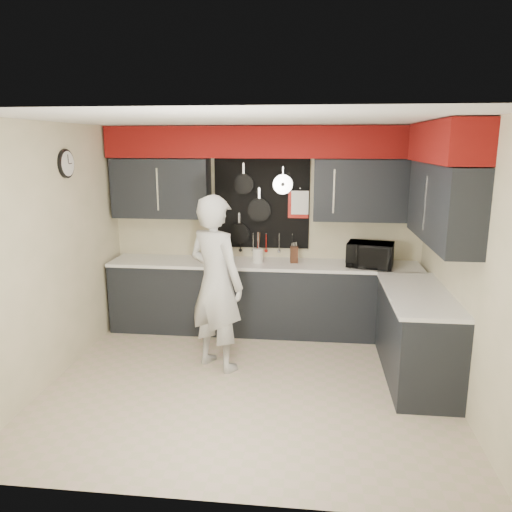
# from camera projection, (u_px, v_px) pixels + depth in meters

# --- Properties ---
(ground) EXTENTS (4.00, 4.00, 0.00)m
(ground) POSITION_uv_depth(u_px,v_px,m) (249.00, 382.00, 5.10)
(ground) COLOR beige
(ground) RESTS_ON ground
(back_wall_assembly) EXTENTS (4.00, 0.36, 2.60)m
(back_wall_assembly) POSITION_uv_depth(u_px,v_px,m) (266.00, 174.00, 6.20)
(back_wall_assembly) COLOR beige
(back_wall_assembly) RESTS_ON ground
(right_wall_assembly) EXTENTS (0.36, 3.50, 2.60)m
(right_wall_assembly) POSITION_uv_depth(u_px,v_px,m) (446.00, 192.00, 4.72)
(right_wall_assembly) COLOR beige
(right_wall_assembly) RESTS_ON ground
(left_wall_assembly) EXTENTS (0.05, 3.50, 2.60)m
(left_wall_assembly) POSITION_uv_depth(u_px,v_px,m) (53.00, 250.00, 5.03)
(left_wall_assembly) COLOR beige
(left_wall_assembly) RESTS_ON ground
(base_cabinets) EXTENTS (3.95, 2.20, 0.92)m
(base_cabinets) POSITION_uv_depth(u_px,v_px,m) (301.00, 306.00, 6.04)
(base_cabinets) COLOR black
(base_cabinets) RESTS_ON ground
(microwave) EXTENTS (0.61, 0.47, 0.30)m
(microwave) POSITION_uv_depth(u_px,v_px,m) (370.00, 255.00, 6.04)
(microwave) COLOR black
(microwave) RESTS_ON base_cabinets
(knife_block) EXTENTS (0.10, 0.10, 0.20)m
(knife_block) POSITION_uv_depth(u_px,v_px,m) (294.00, 255.00, 6.26)
(knife_block) COLOR #3C1D13
(knife_block) RESTS_ON base_cabinets
(utensil_crock) EXTENTS (0.13, 0.13, 0.17)m
(utensil_crock) POSITION_uv_depth(u_px,v_px,m) (258.00, 255.00, 6.28)
(utensil_crock) COLOR silver
(utensil_crock) RESTS_ON base_cabinets
(coffee_maker) EXTENTS (0.23, 0.26, 0.33)m
(coffee_maker) POSITION_uv_depth(u_px,v_px,m) (219.00, 247.00, 6.35)
(coffee_maker) COLOR black
(coffee_maker) RESTS_ON base_cabinets
(person) EXTENTS (0.82, 0.75, 1.88)m
(person) POSITION_uv_depth(u_px,v_px,m) (216.00, 283.00, 5.27)
(person) COLOR #BCBCBA
(person) RESTS_ON ground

